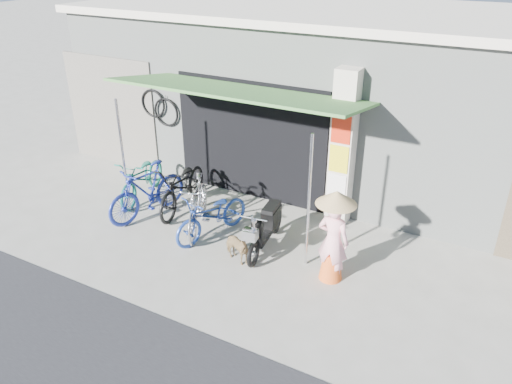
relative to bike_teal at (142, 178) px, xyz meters
The scene contains 13 objects.
ground 3.45m from the bike_teal, 23.51° to the right, with size 80.00×80.00×0.00m, color #9E9B8F.
bicycle_shop 5.05m from the bike_teal, 50.05° to the left, with size 12.30×5.30×3.66m.
shop_pillar 4.25m from the bike_teal, 15.25° to the left, with size 0.42×0.44×3.00m.
awning 3.03m from the bike_teal, ahead, with size 4.60×1.88×2.72m.
neighbour_left 2.39m from the bike_teal, 146.71° to the left, with size 2.60×0.06×2.60m, color #6B665B.
bike_teal is the anchor object (origin of this frame).
bike_blue 0.81m from the bike_teal, 42.86° to the right, with size 0.51×1.82×1.10m, color navy.
bike_black 1.03m from the bike_teal, ahead, with size 0.67×1.93×1.01m, color black.
bike_silver 1.84m from the bike_teal, 16.32° to the right, with size 0.49×1.72×1.04m, color silver.
bike_navy 2.23m from the bike_teal, 15.70° to the right, with size 0.58×1.67×0.88m, color #203F96.
street_dog 3.16m from the bike_teal, 20.74° to the right, with size 0.30×0.65×0.55m, color tan.
moped 3.23m from the bike_teal, ahead, with size 0.48×1.62×0.92m.
nun 4.62m from the bike_teal, ahead, with size 0.64×0.64×1.59m.
Camera 1 is at (3.53, -5.87, 4.93)m, focal length 35.00 mm.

